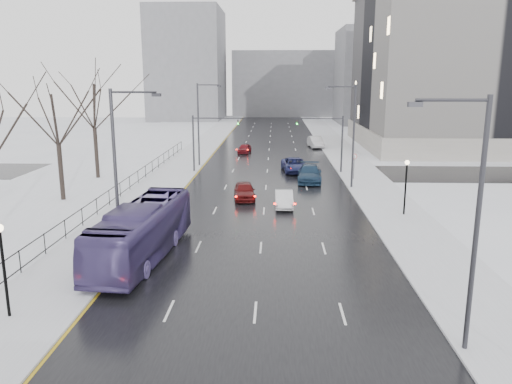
# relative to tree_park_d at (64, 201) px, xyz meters

# --- Properties ---
(road) EXTENTS (16.00, 150.00, 0.04)m
(road) POSITION_rel_tree_park_d_xyz_m (17.80, 26.00, 0.02)
(road) COLOR black
(road) RESTS_ON ground
(cross_road) EXTENTS (130.00, 10.00, 0.04)m
(cross_road) POSITION_rel_tree_park_d_xyz_m (17.80, 14.00, 0.02)
(cross_road) COLOR black
(cross_road) RESTS_ON ground
(sidewalk_left) EXTENTS (5.00, 150.00, 0.16)m
(sidewalk_left) POSITION_rel_tree_park_d_xyz_m (7.30, 26.00, 0.08)
(sidewalk_left) COLOR silver
(sidewalk_left) RESTS_ON ground
(sidewalk_right) EXTENTS (5.00, 150.00, 0.16)m
(sidewalk_right) POSITION_rel_tree_park_d_xyz_m (28.30, 26.00, 0.08)
(sidewalk_right) COLOR silver
(sidewalk_right) RESTS_ON ground
(park_strip) EXTENTS (14.00, 150.00, 0.12)m
(park_strip) POSITION_rel_tree_park_d_xyz_m (-2.20, 26.00, 0.06)
(park_strip) COLOR white
(park_strip) RESTS_ON ground
(tree_park_d) EXTENTS (8.75, 8.75, 12.50)m
(tree_park_d) POSITION_rel_tree_park_d_xyz_m (0.00, 0.00, 0.00)
(tree_park_d) COLOR black
(tree_park_d) RESTS_ON ground
(tree_park_e) EXTENTS (9.45, 9.45, 13.50)m
(tree_park_e) POSITION_rel_tree_park_d_xyz_m (-0.40, 10.00, 0.00)
(tree_park_e) COLOR black
(tree_park_e) RESTS_ON ground
(iron_fence) EXTENTS (0.06, 70.00, 1.30)m
(iron_fence) POSITION_rel_tree_park_d_xyz_m (4.80, -4.00, 0.91)
(iron_fence) COLOR black
(iron_fence) RESTS_ON sidewalk_left
(streetlight_r_near) EXTENTS (2.95, 0.25, 10.00)m
(streetlight_r_near) POSITION_rel_tree_park_d_xyz_m (25.97, -24.00, 5.62)
(streetlight_r_near) COLOR #2D2D33
(streetlight_r_near) RESTS_ON ground
(streetlight_r_mid) EXTENTS (2.95, 0.25, 10.00)m
(streetlight_r_mid) POSITION_rel_tree_park_d_xyz_m (25.97, 6.00, 5.62)
(streetlight_r_mid) COLOR #2D2D33
(streetlight_r_mid) RESTS_ON ground
(streetlight_l_near) EXTENTS (2.95, 0.25, 10.00)m
(streetlight_l_near) POSITION_rel_tree_park_d_xyz_m (9.63, -14.00, 5.62)
(streetlight_l_near) COLOR #2D2D33
(streetlight_l_near) RESTS_ON ground
(streetlight_l_far) EXTENTS (2.95, 0.25, 10.00)m
(streetlight_l_far) POSITION_rel_tree_park_d_xyz_m (9.63, 18.00, 5.62)
(streetlight_l_far) COLOR #2D2D33
(streetlight_l_far) RESTS_ON ground
(lamppost_l) EXTENTS (0.36, 0.36, 4.28)m
(lamppost_l) POSITION_rel_tree_park_d_xyz_m (6.80, -22.00, 2.94)
(lamppost_l) COLOR black
(lamppost_l) RESTS_ON sidewalk_left
(lamppost_r_mid) EXTENTS (0.36, 0.36, 4.28)m
(lamppost_r_mid) POSITION_rel_tree_park_d_xyz_m (28.80, -4.00, 2.94)
(lamppost_r_mid) COLOR black
(lamppost_r_mid) RESTS_ON sidewalk_right
(mast_signal_right) EXTENTS (6.10, 0.33, 6.50)m
(mast_signal_right) POSITION_rel_tree_park_d_xyz_m (25.13, 14.00, 4.11)
(mast_signal_right) COLOR #2D2D33
(mast_signal_right) RESTS_ON ground
(mast_signal_left) EXTENTS (6.10, 0.33, 6.50)m
(mast_signal_left) POSITION_rel_tree_park_d_xyz_m (10.47, 14.00, 4.11)
(mast_signal_left) COLOR #2D2D33
(mast_signal_left) RESTS_ON ground
(no_uturn_sign) EXTENTS (0.60, 0.06, 2.70)m
(no_uturn_sign) POSITION_rel_tree_park_d_xyz_m (27.00, 10.00, 2.30)
(no_uturn_sign) COLOR #2D2D33
(no_uturn_sign) RESTS_ON sidewalk_right
(civic_building) EXTENTS (41.00, 31.00, 24.80)m
(civic_building) POSITION_rel_tree_park_d_xyz_m (52.80, 38.00, 11.21)
(civic_building) COLOR gray
(civic_building) RESTS_ON ground
(bldg_far_right) EXTENTS (24.00, 20.00, 22.00)m
(bldg_far_right) POSITION_rel_tree_park_d_xyz_m (45.80, 81.00, 11.00)
(bldg_far_right) COLOR slate
(bldg_far_right) RESTS_ON ground
(bldg_far_left) EXTENTS (18.00, 22.00, 28.00)m
(bldg_far_left) POSITION_rel_tree_park_d_xyz_m (-4.20, 91.00, 14.00)
(bldg_far_left) COLOR slate
(bldg_far_left) RESTS_ON ground
(bldg_far_center) EXTENTS (30.00, 18.00, 18.00)m
(bldg_far_center) POSITION_rel_tree_park_d_xyz_m (21.80, 106.00, 9.00)
(bldg_far_center) COLOR slate
(bldg_far_center) RESTS_ON ground
(bus) EXTENTS (3.84, 12.08, 3.31)m
(bus) POSITION_rel_tree_park_d_xyz_m (10.80, -14.03, 1.69)
(bus) COLOR #483B73
(bus) RESTS_ON road
(sedan_center_near) EXTENTS (2.25, 4.63, 1.52)m
(sedan_center_near) POSITION_rel_tree_park_d_xyz_m (15.97, 1.02, 0.80)
(sedan_center_near) COLOR #510D0E
(sedan_center_near) RESTS_ON road
(sedan_right_near) EXTENTS (1.54, 4.21, 1.38)m
(sedan_right_near) POSITION_rel_tree_park_d_xyz_m (19.45, -1.62, 0.73)
(sedan_right_near) COLOR silver
(sedan_right_near) RESTS_ON road
(sedan_right_cross) EXTENTS (3.29, 6.02, 1.60)m
(sedan_right_cross) POSITION_rel_tree_park_d_xyz_m (20.98, 14.46, 0.84)
(sedan_right_cross) COLOR navy
(sedan_right_cross) RESTS_ON road
(sedan_right_far) EXTENTS (2.82, 6.10, 1.72)m
(sedan_right_far) POSITION_rel_tree_park_d_xyz_m (22.30, 9.02, 0.90)
(sedan_right_far) COLOR #172D46
(sedan_right_far) RESTS_ON road
(sedan_center_far) EXTENTS (2.04, 4.05, 1.32)m
(sedan_center_far) POSITION_rel_tree_park_d_xyz_m (14.30, 29.18, 0.70)
(sedan_center_far) COLOR maroon
(sedan_center_far) RESTS_ON road
(sedan_right_distant) EXTENTS (2.45, 5.40, 1.72)m
(sedan_right_distant) POSITION_rel_tree_park_d_xyz_m (25.00, 35.46, 0.90)
(sedan_right_distant) COLOR #BABABF
(sedan_right_distant) RESTS_ON road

